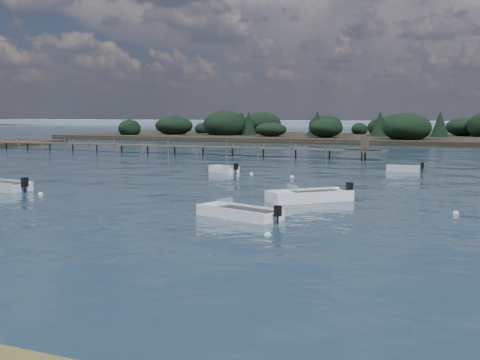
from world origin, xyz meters
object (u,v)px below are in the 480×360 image
at_px(dinghy_mid_grey, 0,187).
at_px(dinghy_mid_white_a, 239,214).
at_px(jetty, 171,146).
at_px(dinghy_mid_white_b, 309,198).
at_px(tender_far_white, 224,170).
at_px(tender_far_grey_b, 403,170).

relative_size(dinghy_mid_grey, dinghy_mid_white_a, 1.06).
bearing_deg(dinghy_mid_white_a, dinghy_mid_grey, 170.09).
bearing_deg(jetty, dinghy_mid_grey, -77.03).
relative_size(dinghy_mid_white_b, jetty, 0.08).
xyz_separation_m(tender_far_white, jetty, (-17.45, 20.35, 0.82)).
bearing_deg(dinghy_mid_white_b, tender_far_white, 131.29).
bearing_deg(tender_far_grey_b, dinghy_mid_grey, -133.02).
height_order(dinghy_mid_grey, tender_far_grey_b, dinghy_mid_grey).
bearing_deg(dinghy_mid_white_b, dinghy_mid_grey, -170.46).
bearing_deg(dinghy_mid_grey, tender_far_grey_b, 46.98).
bearing_deg(jetty, tender_far_grey_b, -22.20).
xyz_separation_m(tender_far_grey_b, dinghy_mid_white_b, (-2.19, -21.47, 0.02)).
distance_m(dinghy_mid_white_a, dinghy_mid_white_b, 7.15).
distance_m(dinghy_mid_white_a, jetty, 50.39).
height_order(tender_far_grey_b, dinghy_mid_white_a, dinghy_mid_white_a).
height_order(dinghy_mid_grey, dinghy_mid_white_a, dinghy_mid_grey).
bearing_deg(dinghy_mid_white_a, tender_far_white, 117.37).
height_order(tender_far_white, jetty, jetty).
height_order(dinghy_mid_grey, jetty, jetty).
height_order(dinghy_mid_white_a, dinghy_mid_white_b, dinghy_mid_white_b).
bearing_deg(dinghy_mid_white_a, jetty, 124.37).
height_order(dinghy_mid_white_b, jetty, jetty).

